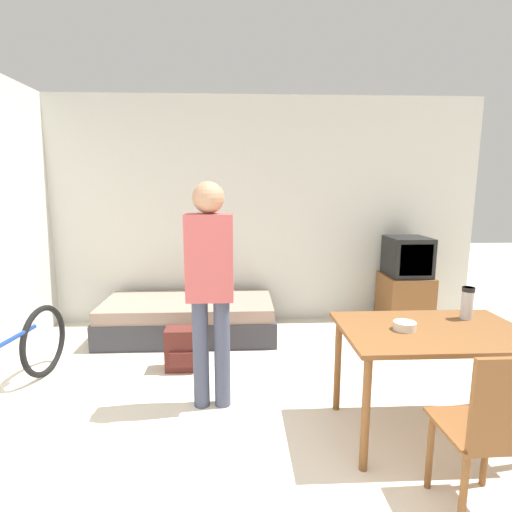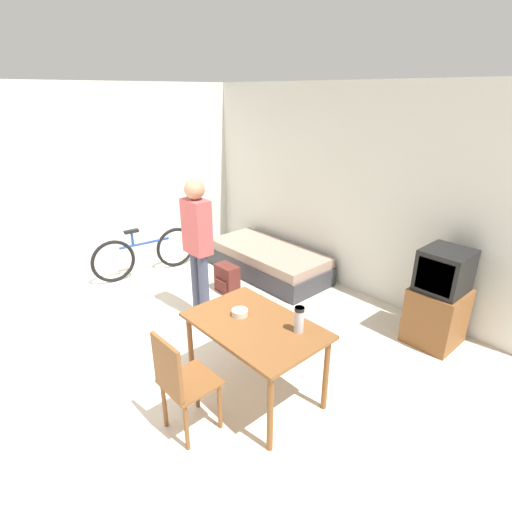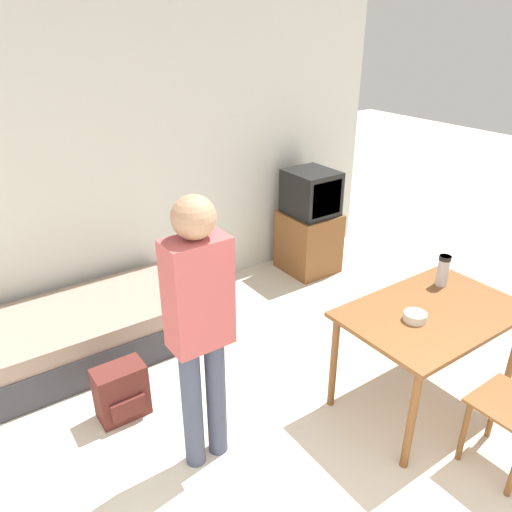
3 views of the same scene
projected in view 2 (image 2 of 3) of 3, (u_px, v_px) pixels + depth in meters
ground_plane at (80, 387)px, 3.75m from camera, size 20.00×20.00×0.00m
wall_back at (331, 188)px, 5.45m from camera, size 5.62×0.06×2.70m
wall_left at (129, 180)px, 5.94m from camera, size 0.06×4.58×2.70m
daybed at (268, 261)px, 6.01m from camera, size 1.90×0.88×0.41m
tv at (439, 300)px, 4.26m from camera, size 0.51×0.54×1.08m
dining_table at (255, 333)px, 3.42m from camera, size 1.19×0.77×0.75m
wooden_chair at (180, 381)px, 3.06m from camera, size 0.41×0.41×0.92m
bicycle at (146, 253)px, 5.96m from camera, size 0.24×1.59×0.73m
person_standing at (197, 240)px, 4.57m from camera, size 0.34×0.23×1.70m
thermos_flask at (299, 318)px, 3.23m from camera, size 0.08×0.08×0.23m
mate_bowl at (240, 313)px, 3.51m from camera, size 0.14×0.14×0.05m
backpack at (227, 279)px, 5.47m from camera, size 0.33×0.23×0.39m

